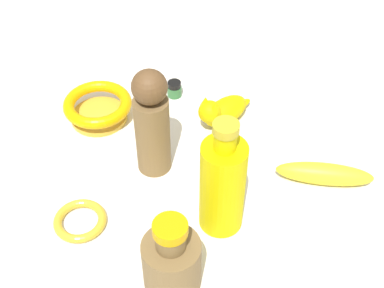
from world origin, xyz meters
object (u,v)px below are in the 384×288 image
object	(u,v)px
person_figure_adult	(152,123)
cat_figurine	(222,111)
nail_polish_jar	(174,89)
banana	(325,175)
bottle_short	(172,261)
bowl	(98,107)
bangle	(80,221)
bottle_tall	(223,184)

from	to	relation	value
person_figure_adult	cat_figurine	size ratio (longest dim) A/B	1.95
nail_polish_jar	banana	xyz separation A→B (m)	(0.30, -0.25, 0.00)
bottle_short	bowl	xyz separation A→B (m)	(-0.19, 0.39, -0.03)
nail_polish_jar	cat_figurine	world-z (taller)	cat_figurine
bangle	nail_polish_jar	size ratio (longest dim) A/B	2.62
bangle	bottle_tall	distance (m)	0.27
bottle_short	bangle	bearing A→B (deg)	147.60
bottle_short	bottle_tall	bearing A→B (deg)	58.71
bottle_tall	cat_figurine	size ratio (longest dim) A/B	2.01
person_figure_adult	bottle_tall	size ratio (longest dim) A/B	0.97
person_figure_adult	bowl	distance (m)	0.20
cat_figurine	bowl	bearing A→B (deg)	179.58
bottle_tall	cat_figurine	distance (m)	0.27
person_figure_adult	banana	distance (m)	0.34
banana	cat_figurine	world-z (taller)	cat_figurine
bangle	cat_figurine	distance (m)	0.37
bangle	nail_polish_jar	xyz separation A→B (m)	(0.14, 0.37, 0.01)
banana	cat_figurine	distance (m)	0.25
bangle	cat_figurine	bearing A→B (deg)	48.23
person_figure_adult	bangle	bearing A→B (deg)	-128.91
cat_figurine	banana	bearing A→B (deg)	-39.35
bottle_short	banana	distance (m)	0.36
bottle_short	bangle	world-z (taller)	bottle_short
bottle_short	bowl	size ratio (longest dim) A/B	1.05
person_figure_adult	bowl	world-z (taller)	person_figure_adult
person_figure_adult	bottle_tall	xyz separation A→B (m)	(0.13, -0.13, -0.01)
bottle_tall	nail_polish_jar	bearing A→B (deg)	107.03
person_figure_adult	cat_figurine	distance (m)	0.20
bottle_short	cat_figurine	world-z (taller)	bottle_short
bowl	bottle_short	bearing A→B (deg)	-64.58
bowl	bangle	bearing A→B (deg)	-87.40
nail_polish_jar	banana	world-z (taller)	banana
banana	person_figure_adult	bearing A→B (deg)	0.06
bottle_short	cat_figurine	distance (m)	0.40
bowl	nail_polish_jar	size ratio (longest dim) A/B	4.01
cat_figurine	bottle_short	bearing A→B (deg)	-101.10
banana	nail_polish_jar	bearing A→B (deg)	-34.12
bowl	cat_figurine	distance (m)	0.26
nail_polish_jar	cat_figurine	xyz separation A→B (m)	(0.11, -0.09, 0.02)
bowl	bottle_tall	bearing A→B (deg)	-45.10
bottle_tall	bowl	bearing A→B (deg)	134.90
banana	bowl	bearing A→B (deg)	-14.33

